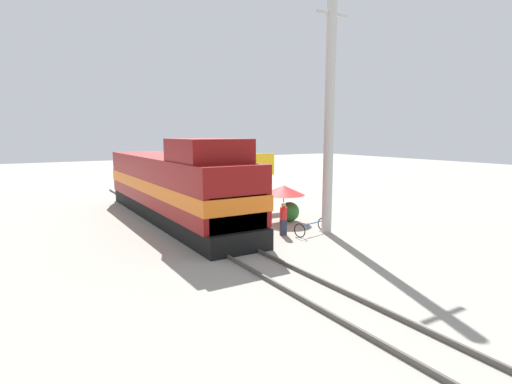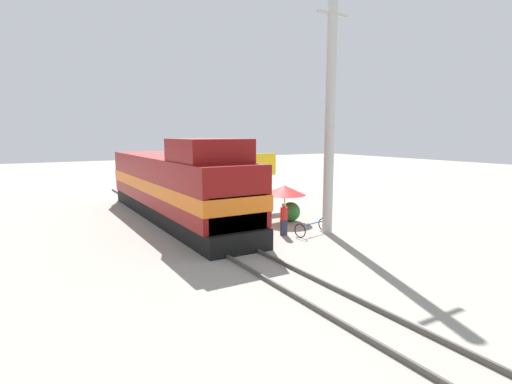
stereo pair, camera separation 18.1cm
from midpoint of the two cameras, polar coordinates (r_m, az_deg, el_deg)
ground_plane at (r=19.07m, az=-6.80°, el=-6.58°), size 120.00×120.00×0.00m
rail_near at (r=18.77m, az=-8.81°, el=-6.62°), size 0.08×38.24×0.15m
rail_far at (r=19.35m, az=-4.86°, el=-6.10°), size 0.08×38.24×0.15m
locomotive at (r=22.84m, az=-11.64°, el=0.76°), size 3.21×16.44×4.66m
utility_pole at (r=19.77m, az=10.18°, el=11.25°), size 1.80×0.48×11.79m
vendor_umbrella at (r=22.30m, az=3.75°, el=0.26°), size 2.37×2.37×2.03m
billboard_sign at (r=25.94m, az=0.31°, el=3.49°), size 2.24×0.12×3.61m
shrub_cluster at (r=22.54m, az=4.60°, el=-2.81°), size 1.08×1.08×1.08m
person_bystander at (r=19.36m, az=3.67°, el=-3.68°), size 0.34×0.34×1.61m
bicycle at (r=19.79m, az=7.72°, el=-4.99°), size 2.02×1.10×0.69m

